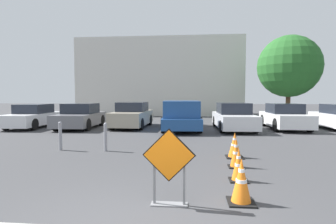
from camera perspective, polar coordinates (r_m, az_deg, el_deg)
ground_plane at (r=13.35m, az=1.62°, el=-4.57°), size 96.00×96.00×0.00m
road_closed_sign at (r=4.53m, az=0.23°, el=-11.15°), size 0.91×0.20×1.34m
traffic_cone_nearest at (r=4.92m, az=15.67°, el=-14.33°), size 0.47×0.47×0.79m
traffic_cone_second at (r=6.10m, az=15.10°, el=-11.13°), size 0.39×0.39×0.72m
traffic_cone_third at (r=7.20m, az=14.57°, el=-8.64°), size 0.38×0.38×0.78m
traffic_cone_fourth at (r=8.30m, az=14.31°, el=-7.04°), size 0.52×0.52×0.77m
parked_car_nearest at (r=17.59m, az=-27.23°, el=-0.89°), size 1.90×4.26×1.38m
parked_car_second at (r=16.14m, az=-18.52°, el=-0.96°), size 2.06×4.09×1.44m
parked_car_third at (r=15.81m, az=-7.79°, el=-0.78°), size 1.94×4.11×1.50m
pickup_truck at (r=14.40m, az=2.83°, el=-1.03°), size 2.30×5.15×1.62m
parked_car_fourth at (r=15.09m, az=14.04°, el=-1.12°), size 2.02×4.53×1.49m
parked_car_fifth at (r=16.29m, az=24.03°, el=-1.01°), size 1.89×4.11×1.44m
bollard_nearest at (r=9.19m, az=-13.46°, el=-5.15°), size 0.12×0.12×0.97m
bollard_second at (r=9.82m, az=-22.39°, el=-4.68°), size 0.12×0.12×1.00m
building_facade_backdrop at (r=26.71m, az=-1.60°, el=7.40°), size 15.80×5.00×7.35m
street_tree_behind_lot at (r=21.16m, az=24.85°, el=8.97°), size 4.45×4.45×6.24m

